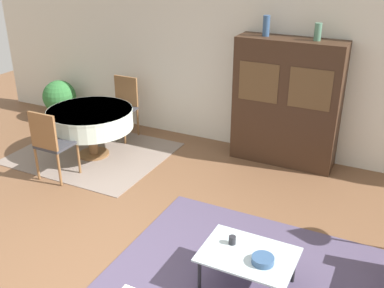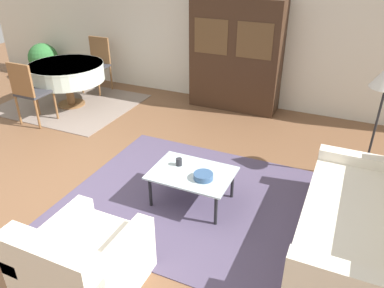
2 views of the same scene
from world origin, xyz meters
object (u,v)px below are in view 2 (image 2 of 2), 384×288
at_px(couch, 360,225).
at_px(bowl, 203,176).
at_px(dining_table, 67,73).
at_px(dining_chair_far, 97,61).
at_px(coffee_table, 192,175).
at_px(cup, 179,162).
at_px(display_cabinet, 236,55).
at_px(armchair, 82,266).
at_px(dining_chair_near, 29,89).
at_px(potted_plant, 43,59).

xyz_separation_m(couch, bowl, (-1.58, -0.03, 0.14)).
distance_m(dining_table, dining_chair_far, 0.87).
bearing_deg(coffee_table, cup, 158.61).
distance_m(couch, coffee_table, 1.74).
bearing_deg(display_cabinet, armchair, -87.64).
height_order(cup, bowl, cup).
xyz_separation_m(couch, dining_chair_near, (-4.93, 0.89, 0.30)).
relative_size(display_cabinet, bowl, 8.92).
xyz_separation_m(couch, armchair, (-2.04, -1.47, 0.00)).
bearing_deg(couch, potted_plant, 66.90).
relative_size(coffee_table, cup, 10.48).
xyz_separation_m(armchair, dining_chair_near, (-2.89, 2.36, 0.30)).
height_order(display_cabinet, potted_plant, display_cabinet).
height_order(armchair, potted_plant, armchair).
xyz_separation_m(display_cabinet, dining_table, (-2.71, -1.14, -0.32)).
height_order(armchair, dining_table, armchair).
distance_m(coffee_table, cup, 0.23).
xyz_separation_m(display_cabinet, dining_chair_near, (-2.71, -2.01, -0.35)).
xyz_separation_m(couch, coffee_table, (-1.74, 0.04, 0.07)).
relative_size(cup, bowl, 0.41).
height_order(armchair, cup, armchair).
xyz_separation_m(armchair, cup, (0.11, 1.58, 0.14)).
bearing_deg(dining_chair_near, potted_plant, 129.12).
xyz_separation_m(armchair, bowl, (0.46, 1.44, 0.13)).
distance_m(display_cabinet, cup, 2.85).
bearing_deg(dining_chair_near, coffee_table, -14.96).
xyz_separation_m(armchair, potted_plant, (-4.40, 4.22, 0.13)).
xyz_separation_m(dining_chair_near, potted_plant, (-1.51, 1.86, -0.16)).
bearing_deg(dining_chair_near, dining_chair_far, 90.00).
xyz_separation_m(dining_chair_near, cup, (2.99, -0.78, -0.15)).
bearing_deg(couch, coffee_table, 88.75).
bearing_deg(armchair, dining_chair_near, 140.74).
distance_m(couch, dining_chair_far, 5.60).
bearing_deg(bowl, dining_chair_far, 141.57).
height_order(cup, potted_plant, potted_plant).
relative_size(couch, dining_chair_far, 1.91).
xyz_separation_m(dining_chair_near, bowl, (3.35, -0.92, -0.16)).
xyz_separation_m(bowl, potted_plant, (-4.86, 2.77, -0.00)).
height_order(dining_chair_near, bowl, dining_chair_near).
height_order(dining_chair_near, potted_plant, dining_chair_near).
height_order(armchair, display_cabinet, display_cabinet).
bearing_deg(armchair, coffee_table, 78.66).
bearing_deg(coffee_table, dining_table, 151.61).
distance_m(dining_chair_near, dining_chair_far, 1.74).
distance_m(couch, display_cabinet, 3.71).
bearing_deg(display_cabinet, dining_table, -157.10).
height_order(dining_chair_far, potted_plant, dining_chair_far).
distance_m(armchair, potted_plant, 6.09).
distance_m(dining_chair_far, potted_plant, 1.52).
bearing_deg(dining_table, dining_chair_near, -90.00).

